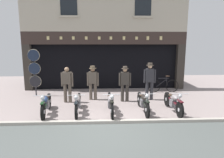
{
  "coord_description": "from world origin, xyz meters",
  "views": [
    {
      "loc": [
        -0.13,
        -6.39,
        2.71
      ],
      "look_at": [
        0.28,
        2.76,
        1.04
      ],
      "focal_mm": 32.22,
      "sensor_mm": 36.0,
      "label": 1
    }
  ],
  "objects_px": {
    "salesman_left": "(67,83)",
    "motorcycle_center_right": "(143,102)",
    "advert_board_near": "(132,58)",
    "salesman_right": "(125,82)",
    "motorcycle_right": "(173,102)",
    "tyre_sign_pole": "(34,69)",
    "motorcycle_center": "(111,103)",
    "assistant_far_right": "(150,79)",
    "shopkeeper_center": "(93,81)",
    "motorcycle_center_left": "(78,103)",
    "motorcycle_left": "(46,104)",
    "leaning_bicycle": "(163,85)"
  },
  "relations": [
    {
      "from": "tyre_sign_pole",
      "to": "advert_board_near",
      "type": "bearing_deg",
      "value": 16.47
    },
    {
      "from": "salesman_left",
      "to": "salesman_right",
      "type": "relative_size",
      "value": 0.99
    },
    {
      "from": "advert_board_near",
      "to": "leaning_bicycle",
      "type": "distance_m",
      "value": 2.43
    },
    {
      "from": "motorcycle_left",
      "to": "motorcycle_center",
      "type": "distance_m",
      "value": 2.46
    },
    {
      "from": "motorcycle_right",
      "to": "advert_board_near",
      "type": "bearing_deg",
      "value": -76.89
    },
    {
      "from": "motorcycle_right",
      "to": "tyre_sign_pole",
      "type": "bearing_deg",
      "value": -24.87
    },
    {
      "from": "assistant_far_right",
      "to": "tyre_sign_pole",
      "type": "height_order",
      "value": "tyre_sign_pole"
    },
    {
      "from": "motorcycle_center_left",
      "to": "shopkeeper_center",
      "type": "xyz_separation_m",
      "value": [
        0.5,
        1.85,
        0.49
      ]
    },
    {
      "from": "shopkeeper_center",
      "to": "advert_board_near",
      "type": "relative_size",
      "value": 1.77
    },
    {
      "from": "motorcycle_center_right",
      "to": "shopkeeper_center",
      "type": "height_order",
      "value": "shopkeeper_center"
    },
    {
      "from": "assistant_far_right",
      "to": "motorcycle_right",
      "type": "bearing_deg",
      "value": 115.78
    },
    {
      "from": "motorcycle_center_right",
      "to": "leaning_bicycle",
      "type": "height_order",
      "value": "leaning_bicycle"
    },
    {
      "from": "motorcycle_center_right",
      "to": "leaning_bicycle",
      "type": "distance_m",
      "value": 3.59
    },
    {
      "from": "motorcycle_left",
      "to": "motorcycle_right",
      "type": "bearing_deg",
      "value": 174.49
    },
    {
      "from": "motorcycle_center_left",
      "to": "tyre_sign_pole",
      "type": "bearing_deg",
      "value": -50.13
    },
    {
      "from": "motorcycle_center_right",
      "to": "assistant_far_right",
      "type": "height_order",
      "value": "assistant_far_right"
    },
    {
      "from": "motorcycle_center_right",
      "to": "salesman_left",
      "type": "distance_m",
      "value": 3.53
    },
    {
      "from": "salesman_left",
      "to": "assistant_far_right",
      "type": "xyz_separation_m",
      "value": [
        3.82,
        0.24,
        0.09
      ]
    },
    {
      "from": "salesman_left",
      "to": "shopkeeper_center",
      "type": "relative_size",
      "value": 1.0
    },
    {
      "from": "assistant_far_right",
      "to": "shopkeeper_center",
      "type": "bearing_deg",
      "value": 4.69
    },
    {
      "from": "motorcycle_center",
      "to": "salesman_left",
      "type": "distance_m",
      "value": 2.52
    },
    {
      "from": "shopkeeper_center",
      "to": "leaning_bicycle",
      "type": "distance_m",
      "value": 4.06
    },
    {
      "from": "salesman_right",
      "to": "leaning_bicycle",
      "type": "xyz_separation_m",
      "value": [
        2.31,
        1.66,
        -0.53
      ]
    },
    {
      "from": "motorcycle_center_left",
      "to": "motorcycle_center",
      "type": "relative_size",
      "value": 1.01
    },
    {
      "from": "motorcycle_left",
      "to": "motorcycle_center",
      "type": "bearing_deg",
      "value": 173.16
    },
    {
      "from": "motorcycle_center_left",
      "to": "leaning_bicycle",
      "type": "relative_size",
      "value": 1.2
    },
    {
      "from": "motorcycle_center",
      "to": "salesman_right",
      "type": "relative_size",
      "value": 1.24
    },
    {
      "from": "motorcycle_left",
      "to": "motorcycle_right",
      "type": "xyz_separation_m",
      "value": [
        4.94,
        0.06,
        -0.01
      ]
    },
    {
      "from": "motorcycle_right",
      "to": "tyre_sign_pole",
      "type": "relative_size",
      "value": 0.84
    },
    {
      "from": "salesman_left",
      "to": "motorcycle_center_right",
      "type": "bearing_deg",
      "value": 164.37
    },
    {
      "from": "advert_board_near",
      "to": "motorcycle_center",
      "type": "bearing_deg",
      "value": -107.75
    },
    {
      "from": "motorcycle_center_right",
      "to": "salesman_right",
      "type": "xyz_separation_m",
      "value": [
        -0.57,
        1.47,
        0.49
      ]
    },
    {
      "from": "salesman_left",
      "to": "tyre_sign_pole",
      "type": "height_order",
      "value": "tyre_sign_pole"
    },
    {
      "from": "motorcycle_center_right",
      "to": "assistant_far_right",
      "type": "relative_size",
      "value": 1.14
    },
    {
      "from": "motorcycle_center_left",
      "to": "salesman_left",
      "type": "distance_m",
      "value": 1.67
    },
    {
      "from": "motorcycle_right",
      "to": "shopkeeper_center",
      "type": "height_order",
      "value": "shopkeeper_center"
    },
    {
      "from": "motorcycle_left",
      "to": "motorcycle_center",
      "type": "xyz_separation_m",
      "value": [
        2.46,
        -0.02,
        0.01
      ]
    },
    {
      "from": "salesman_left",
      "to": "shopkeeper_center",
      "type": "distance_m",
      "value": 1.2
    },
    {
      "from": "advert_board_near",
      "to": "salesman_right",
      "type": "bearing_deg",
      "value": -103.87
    },
    {
      "from": "assistant_far_right",
      "to": "leaning_bicycle",
      "type": "xyz_separation_m",
      "value": [
        1.12,
        1.46,
        -0.61
      ]
    },
    {
      "from": "motorcycle_right",
      "to": "leaning_bicycle",
      "type": "xyz_separation_m",
      "value": [
        0.56,
        3.19,
        -0.04
      ]
    },
    {
      "from": "motorcycle_center",
      "to": "advert_board_near",
      "type": "relative_size",
      "value": 2.21
    },
    {
      "from": "salesman_right",
      "to": "advert_board_near",
      "type": "height_order",
      "value": "advert_board_near"
    },
    {
      "from": "motorcycle_center_left",
      "to": "salesman_right",
      "type": "bearing_deg",
      "value": -145.12
    },
    {
      "from": "tyre_sign_pole",
      "to": "leaning_bicycle",
      "type": "bearing_deg",
      "value": 3.6
    },
    {
      "from": "motorcycle_center_left",
      "to": "motorcycle_center_right",
      "type": "bearing_deg",
      "value": 178.53
    },
    {
      "from": "motorcycle_left",
      "to": "salesman_left",
      "type": "bearing_deg",
      "value": -115.87
    },
    {
      "from": "leaning_bicycle",
      "to": "motorcycle_center_right",
      "type": "bearing_deg",
      "value": 151.73
    },
    {
      "from": "shopkeeper_center",
      "to": "motorcycle_left",
      "type": "bearing_deg",
      "value": 55.25
    },
    {
      "from": "motorcycle_right",
      "to": "salesman_left",
      "type": "distance_m",
      "value": 4.65
    }
  ]
}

